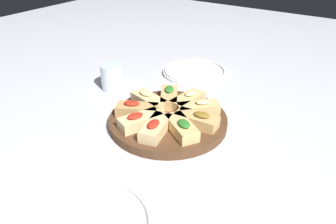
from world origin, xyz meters
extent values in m
plane|color=silver|center=(0.00, 0.00, 0.00)|extent=(3.00, 3.00, 0.00)
cylinder|color=#51331E|center=(0.00, 0.00, 0.01)|extent=(0.32, 0.32, 0.02)
cube|color=#DBB775|center=(-0.09, 0.01, 0.04)|extent=(0.12, 0.06, 0.03)
ellipsoid|color=beige|center=(-0.10, 0.01, 0.06)|extent=(0.05, 0.03, 0.01)
cube|color=tan|center=(-0.07, -0.05, 0.04)|extent=(0.12, 0.10, 0.03)
ellipsoid|color=#2D7A28|center=(-0.08, -0.05, 0.06)|extent=(0.05, 0.04, 0.01)
cube|color=#E5C689|center=(-0.02, -0.08, 0.04)|extent=(0.08, 0.12, 0.03)
ellipsoid|color=beige|center=(-0.03, -0.10, 0.06)|extent=(0.04, 0.05, 0.01)
cube|color=tan|center=(0.04, -0.08, 0.04)|extent=(0.09, 0.12, 0.03)
ellipsoid|color=red|center=(0.04, -0.09, 0.06)|extent=(0.04, 0.05, 0.01)
cube|color=#E5C689|center=(0.08, -0.03, 0.04)|extent=(0.12, 0.09, 0.03)
ellipsoid|color=red|center=(0.09, -0.04, 0.06)|extent=(0.05, 0.04, 0.01)
cube|color=#E5C689|center=(0.08, 0.02, 0.04)|extent=(0.12, 0.07, 0.03)
ellipsoid|color=red|center=(0.10, 0.02, 0.06)|extent=(0.05, 0.04, 0.01)
cube|color=#DBB775|center=(0.05, 0.07, 0.04)|extent=(0.10, 0.12, 0.03)
ellipsoid|color=#2D7A28|center=(0.05, 0.08, 0.06)|extent=(0.05, 0.05, 0.01)
cube|color=tan|center=(-0.01, 0.09, 0.04)|extent=(0.06, 0.12, 0.03)
ellipsoid|color=olive|center=(-0.01, 0.10, 0.06)|extent=(0.03, 0.04, 0.01)
cube|color=#DBB775|center=(-0.06, 0.06, 0.04)|extent=(0.11, 0.11, 0.03)
ellipsoid|color=beige|center=(-0.07, 0.07, 0.06)|extent=(0.05, 0.05, 0.01)
cylinder|color=white|center=(-0.35, -0.12, 0.01)|extent=(0.24, 0.24, 0.01)
torus|color=white|center=(-0.35, -0.12, 0.01)|extent=(0.23, 0.23, 0.01)
cylinder|color=silver|center=(-0.09, -0.28, 0.04)|extent=(0.08, 0.08, 0.09)
cube|color=white|center=(0.32, -0.17, 0.01)|extent=(0.17, 0.16, 0.01)
camera|label=1|loc=(0.64, 0.43, 0.49)|focal=35.00mm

